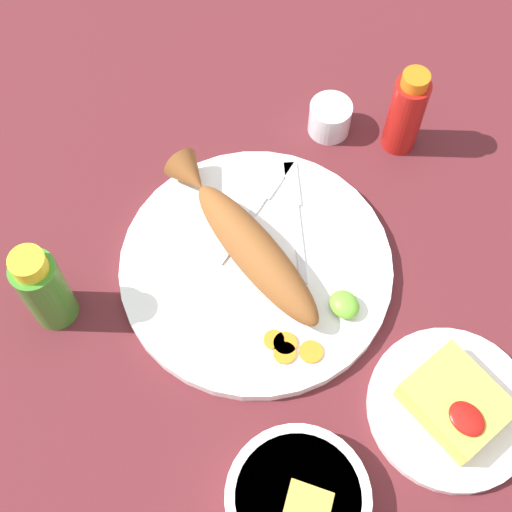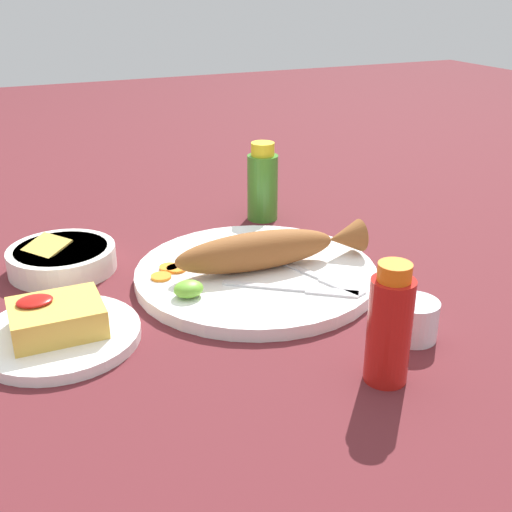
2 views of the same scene
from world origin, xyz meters
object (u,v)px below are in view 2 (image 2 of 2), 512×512
object	(u,v)px
hot_sauce_bottle_red	(389,327)
guacamole_bowl	(62,257)
salt_cup	(413,322)
fork_near	(317,276)
main_plate	(256,274)
side_plate_fries	(59,336)
hot_sauce_bottle_green	(263,184)
fried_fish	(270,249)
fork_far	(299,289)

from	to	relation	value
hot_sauce_bottle_red	guacamole_bowl	world-z (taller)	hot_sauce_bottle_red
salt_cup	fork_near	bearing A→B (deg)	-75.31
main_plate	side_plate_fries	size ratio (longest dim) A/B	1.79
main_plate	hot_sauce_bottle_green	world-z (taller)	hot_sauce_bottle_green
fork_near	hot_sauce_bottle_red	xyz separation A→B (m)	(0.04, 0.22, 0.05)
fried_fish	salt_cup	bearing A→B (deg)	114.14
hot_sauce_bottle_green	side_plate_fries	distance (m)	0.50
hot_sauce_bottle_red	side_plate_fries	bearing A→B (deg)	-35.73
fork_near	side_plate_fries	distance (m)	0.35
guacamole_bowl	salt_cup	bearing A→B (deg)	134.01
main_plate	salt_cup	world-z (taller)	salt_cup
hot_sauce_bottle_red	hot_sauce_bottle_green	world-z (taller)	hot_sauce_bottle_green
fork_far	hot_sauce_bottle_red	world-z (taller)	hot_sauce_bottle_red
fork_far	guacamole_bowl	world-z (taller)	guacamole_bowl
fried_fish	guacamole_bowl	distance (m)	0.31
hot_sauce_bottle_red	salt_cup	distance (m)	0.11
main_plate	salt_cup	distance (m)	0.25
salt_cup	main_plate	bearing A→B (deg)	-64.15
hot_sauce_bottle_red	hot_sauce_bottle_green	xyz separation A→B (m)	(-0.09, -0.52, -0.00)
side_plate_fries	salt_cup	bearing A→B (deg)	157.22
guacamole_bowl	fork_far	bearing A→B (deg)	139.46
main_plate	guacamole_bowl	bearing A→B (deg)	-30.53
main_plate	side_plate_fries	world-z (taller)	main_plate
fork_near	salt_cup	distance (m)	0.17
hot_sauce_bottle_green	side_plate_fries	world-z (taller)	hot_sauce_bottle_green
salt_cup	side_plate_fries	xyz separation A→B (m)	(0.40, -0.17, -0.01)
salt_cup	guacamole_bowl	bearing A→B (deg)	-45.99
hot_sauce_bottle_green	guacamole_bowl	world-z (taller)	hot_sauce_bottle_green
side_plate_fries	main_plate	bearing A→B (deg)	-168.40
hot_sauce_bottle_green	salt_cup	bearing A→B (deg)	89.29
fork_far	hot_sauce_bottle_green	xyz separation A→B (m)	(-0.09, -0.32, 0.05)
fried_fish	hot_sauce_bottle_red	xyz separation A→B (m)	(-0.01, 0.29, 0.02)
main_plate	hot_sauce_bottle_red	xyz separation A→B (m)	(-0.03, 0.29, 0.06)
hot_sauce_bottle_red	salt_cup	size ratio (longest dim) A/B	2.32
fork_far	side_plate_fries	size ratio (longest dim) A/B	0.81
hot_sauce_bottle_red	hot_sauce_bottle_green	distance (m)	0.52
fork_far	guacamole_bowl	xyz separation A→B (m)	(0.28, -0.24, 0.00)
main_plate	fork_far	world-z (taller)	fork_far
main_plate	salt_cup	bearing A→B (deg)	115.85
hot_sauce_bottle_green	side_plate_fries	xyz separation A→B (m)	(0.40, 0.29, -0.06)
hot_sauce_bottle_red	salt_cup	xyz separation A→B (m)	(-0.08, -0.06, -0.04)
guacamole_bowl	hot_sauce_bottle_green	bearing A→B (deg)	-167.46
fried_fish	side_plate_fries	distance (m)	0.32
main_plate	hot_sauce_bottle_red	world-z (taller)	hot_sauce_bottle_red
fried_fish	side_plate_fries	size ratio (longest dim) A/B	1.49
hot_sauce_bottle_green	salt_cup	xyz separation A→B (m)	(0.01, 0.46, -0.04)
main_plate	salt_cup	size ratio (longest dim) A/B	5.83
fork_near	hot_sauce_bottle_red	distance (m)	0.23
hot_sauce_bottle_green	salt_cup	distance (m)	0.46
side_plate_fries	fork_near	bearing A→B (deg)	179.56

